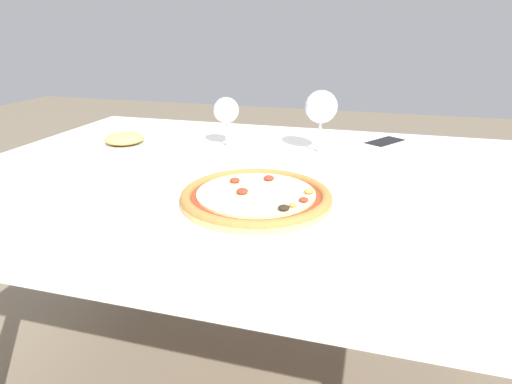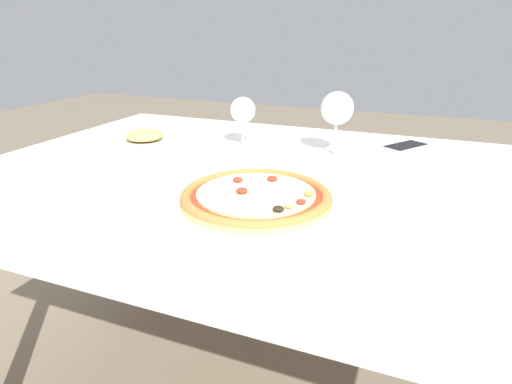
% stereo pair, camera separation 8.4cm
% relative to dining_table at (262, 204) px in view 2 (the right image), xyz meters
% --- Properties ---
extents(dining_table, '(1.48, 1.08, 0.75)m').
position_rel_dining_table_xyz_m(dining_table, '(0.00, 0.00, 0.00)').
color(dining_table, '#997047').
rests_on(dining_table, ground_plane).
extents(pizza_plate, '(0.33, 0.33, 0.04)m').
position_rel_dining_table_xyz_m(pizza_plate, '(0.06, -0.18, 0.09)').
color(pizza_plate, white).
rests_on(pizza_plate, dining_table).
extents(wine_glass_far_left, '(0.07, 0.07, 0.15)m').
position_rel_dining_table_xyz_m(wine_glass_far_left, '(-0.14, 0.22, 0.18)').
color(wine_glass_far_left, silver).
rests_on(wine_glass_far_left, dining_table).
extents(wine_glass_far_right, '(0.09, 0.09, 0.18)m').
position_rel_dining_table_xyz_m(wine_glass_far_right, '(0.13, 0.23, 0.20)').
color(wine_glass_far_right, silver).
rests_on(wine_glass_far_right, dining_table).
extents(cell_phone, '(0.14, 0.16, 0.01)m').
position_rel_dining_table_xyz_m(cell_phone, '(0.31, 0.38, 0.08)').
color(cell_phone, white).
rests_on(cell_phone, dining_table).
extents(side_plate, '(0.20, 0.20, 0.04)m').
position_rel_dining_table_xyz_m(side_plate, '(-0.44, 0.14, 0.09)').
color(side_plate, white).
rests_on(side_plate, dining_table).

